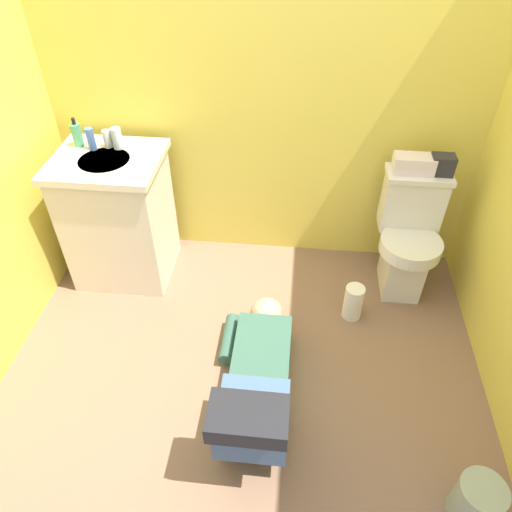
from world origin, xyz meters
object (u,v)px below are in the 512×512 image
person_plumber (256,382)px  soap_dispenser (77,135)px  bottle_white (107,139)px  toilet (408,237)px  faucet (112,137)px  bottle_blue (91,139)px  vanity_cabinet (119,217)px  bottle_clear (117,138)px  tissue_box (414,164)px  paper_towel_roll (353,302)px  trash_can (476,501)px  toiletry_bag (442,165)px

person_plumber → soap_dispenser: (-1.12, 1.03, 0.71)m
soap_dispenser → bottle_white: size_ratio=1.65×
toilet → bottle_white: (-1.75, 0.07, 0.50)m
faucet → person_plumber: faucet is taller
person_plumber → bottle_blue: size_ratio=8.47×
faucet → bottle_blue: bearing=-151.8°
toilet → person_plumber: bearing=-129.8°
person_plumber → soap_dispenser: 1.68m
vanity_cabinet → bottle_clear: bearing=70.8°
tissue_box → bottle_blue: 1.78m
toilet → faucet: (-1.73, 0.09, 0.50)m
toilet → faucet: faucet is taller
tissue_box → bottle_blue: bottle_blue is taller
vanity_cabinet → faucet: faucet is taller
toilet → paper_towel_roll: (-0.30, -0.32, -0.26)m
faucet → trash_can: size_ratio=0.44×
person_plumber → trash_can: (0.94, -0.43, -0.06)m
tissue_box → bottle_white: bearing=-179.2°
tissue_box → soap_dispenser: size_ratio=1.33×
toilet → bottle_white: bottle_white is taller
faucet → bottle_blue: (-0.10, -0.05, 0.01)m
toilet → bottle_white: bearing=177.8°
tissue_box → bottle_blue: bearing=-178.2°
faucet → bottle_clear: 0.05m
tissue_box → bottle_blue: size_ratio=1.75×
vanity_cabinet → bottle_blue: 0.48m
vanity_cabinet → toilet: bearing=1.8°
person_plumber → bottle_white: (-0.95, 1.03, 0.69)m
toilet → vanity_cabinet: bearing=-178.2°
person_plumber → bottle_blue: (-1.03, 0.99, 0.71)m
vanity_cabinet → soap_dispenser: size_ratio=4.94×
toilet → bottle_white: 1.82m
faucet → bottle_white: size_ratio=0.99×
bottle_blue → paper_towel_roll: bearing=-13.1°
vanity_cabinet → faucet: bearing=90.0°
vanity_cabinet → person_plumber: (0.93, -0.91, -0.24)m
vanity_cabinet → soap_dispenser: soap_dispenser is taller
bottle_clear → tissue_box: bearing=1.0°
tissue_box → paper_towel_roll: size_ratio=0.98×
vanity_cabinet → bottle_white: (-0.02, 0.12, 0.45)m
bottle_white → trash_can: 2.50m
bottle_blue → person_plumber: bearing=-44.0°
toiletry_bag → bottle_white: size_ratio=1.23×
person_plumber → paper_towel_roll: bearing=52.1°
bottle_blue → soap_dispenser: bearing=160.3°
paper_towel_roll → faucet: bearing=164.1°
toilet → person_plumber: size_ratio=0.70×
faucet → toiletry_bag: bearing=0.1°
vanity_cabinet → bottle_blue: size_ratio=6.52×
soap_dispenser → paper_towel_roll: soap_dispenser is taller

